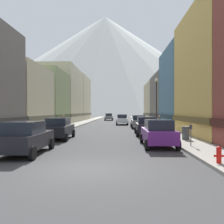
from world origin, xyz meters
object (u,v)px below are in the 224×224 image
Objects in this scene: car_left_1 at (59,128)px; pedestrian_2 at (159,122)px; car_driving_1 at (122,119)px; fire_hydrant_near at (219,154)px; car_left_0 at (26,138)px; trash_bin_right at (186,133)px; car_right_2 at (138,122)px; parking_meter_near at (191,132)px; car_driving_0 at (109,117)px; pedestrian_0 at (64,122)px; car_right_1 at (146,126)px; potted_plant_0 at (3,134)px; streetlamp_right at (156,96)px; car_right_0 at (158,133)px.

pedestrian_2 is at bearing 46.18° from car_left_1.
fire_hydrant_near is (3.85, -30.04, -0.37)m from car_driving_1.
car_left_0 reaches higher than trash_bin_right.
car_driving_1 is (5.40, 20.93, 0.00)m from car_left_1.
parking_meter_near is (1.95, -17.08, 0.11)m from car_right_2.
car_left_0 is 28.09m from car_driving_1.
pedestrian_0 is at bearing -99.47° from car_driving_0.
car_driving_0 is (2.20, 39.19, 0.00)m from car_left_1.
car_left_0 is 1.00× the size of car_left_1.
car_right_2 is (0.00, 9.17, 0.00)m from car_right_1.
trash_bin_right is 13.49m from potted_plant_0.
parking_meter_near is at bearing 86.44° from fire_hydrant_near.
potted_plant_0 is (-10.80, -6.59, -0.19)m from car_right_1.
car_driving_1 is 11.45m from pedestrian_2.
trash_bin_right is 17.65m from pedestrian_0.
car_right_1 is at bearing -90.01° from car_right_2.
car_driving_1 is 22.49m from trash_bin_right.
potted_plant_0 is at bearing -171.77° from trash_bin_right.
pedestrian_2 reaches higher than trash_bin_right.
car_left_1 is 2.70× the size of pedestrian_0.
fire_hydrant_near is (1.65, -12.72, -0.37)m from car_right_1.
streetlamp_right reaches higher than fire_hydrant_near.
car_driving_1 is at bearing 78.92° from car_left_0.
fire_hydrant_near is at bearing -44.58° from car_left_1.
car_left_0 is at bearing -126.55° from car_right_1.
pedestrian_2 is (0.50, 14.77, -0.09)m from parking_meter_near.
car_left_1 is 21.62m from car_driving_1.
car_left_1 reaches higher than trash_bin_right.
potted_plant_0 is 0.58× the size of pedestrian_0.
trash_bin_right is 1.03× the size of potted_plant_0.
car_left_0 is 1.00× the size of car_right_1.
parking_meter_near is 0.23× the size of streetlamp_right.
car_driving_1 is 0.75× the size of streetlamp_right.
parking_meter_near is 3.32m from trash_bin_right.
car_left_0 is 45.89m from car_driving_0.
car_driving_1 is at bearing 105.06° from streetlamp_right.
car_right_2 is 17.19m from parking_meter_near.
pedestrian_2 is at bearing 75.49° from streetlamp_right.
car_left_0 is at bearing -92.75° from car_driving_0.
car_left_1 is at bearing -133.82° from pedestrian_2.
car_right_2 is (-0.00, 16.42, 0.00)m from car_right_0.
car_right_1 is 35.99m from car_driving_0.
car_right_2 is at bearing 89.99° from car_right_1.
car_left_1 reaches higher than fire_hydrant_near.
car_left_1 is 0.76× the size of streetlamp_right.
streetlamp_right is at bearing -20.43° from pedestrian_0.
car_driving_1 is at bearing 97.30° from fire_hydrant_near.
trash_bin_right is at bearing 28.85° from car_left_0.
car_right_1 and car_right_2 have the same top height.
car_right_2 is 1.00× the size of car_driving_0.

